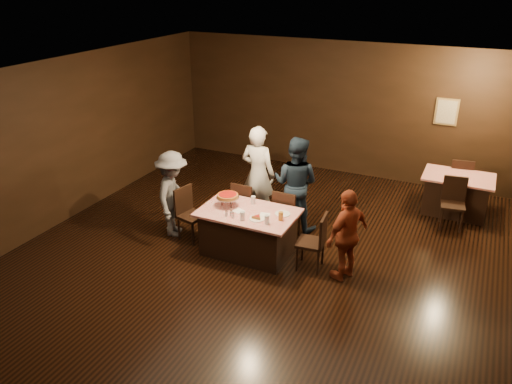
{
  "coord_description": "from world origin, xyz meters",
  "views": [
    {
      "loc": [
        2.94,
        -5.83,
        4.41
      ],
      "look_at": [
        -0.3,
        1.03,
        1.0
      ],
      "focal_mm": 35.0,
      "sensor_mm": 36.0,
      "label": 1
    }
  ],
  "objects_px": {
    "back_table": "(456,194)",
    "glass_back": "(253,200)",
    "plate_empty": "(283,214)",
    "glass_amber": "(281,216)",
    "diner_red_shirt": "(347,235)",
    "chair_back_near": "(453,204)",
    "chair_back_far": "(459,179)",
    "chair_far_right": "(287,214)",
    "chair_end_right": "(311,242)",
    "glass_front_right": "(267,219)",
    "pizza_stand": "(228,196)",
    "glass_front_left": "(243,216)",
    "main_table": "(248,232)",
    "diner_white_jacket": "(258,174)",
    "diner_navy_hoodie": "(296,184)",
    "chair_end_left": "(192,215)",
    "chair_far_left": "(247,205)",
    "diner_grey_knit": "(173,194)"
  },
  "relations": [
    {
      "from": "diner_red_shirt",
      "to": "glass_back",
      "type": "distance_m",
      "value": 1.76
    },
    {
      "from": "diner_grey_knit",
      "to": "diner_red_shirt",
      "type": "xyz_separation_m",
      "value": [
        3.17,
        -0.05,
        -0.04
      ]
    },
    {
      "from": "chair_end_right",
      "to": "pizza_stand",
      "type": "xyz_separation_m",
      "value": [
        -1.5,
        0.05,
        0.48
      ]
    },
    {
      "from": "plate_empty",
      "to": "diner_grey_knit",
      "type": "bearing_deg",
      "value": -176.76
    },
    {
      "from": "diner_white_jacket",
      "to": "glass_back",
      "type": "xyz_separation_m",
      "value": [
        0.33,
        -0.89,
        -0.09
      ]
    },
    {
      "from": "chair_end_left",
      "to": "diner_red_shirt",
      "type": "xyz_separation_m",
      "value": [
        2.78,
        -0.02,
        0.27
      ]
    },
    {
      "from": "chair_end_right",
      "to": "diner_grey_knit",
      "type": "xyz_separation_m",
      "value": [
        -2.59,
        0.03,
        0.31
      ]
    },
    {
      "from": "pizza_stand",
      "to": "plate_empty",
      "type": "height_order",
      "value": "pizza_stand"
    },
    {
      "from": "glass_front_left",
      "to": "glass_back",
      "type": "relative_size",
      "value": 1.0
    },
    {
      "from": "main_table",
      "to": "diner_white_jacket",
      "type": "xyz_separation_m",
      "value": [
        -0.38,
        1.19,
        0.54
      ]
    },
    {
      "from": "diner_navy_hoodie",
      "to": "chair_back_near",
      "type": "bearing_deg",
      "value": -153.41
    },
    {
      "from": "plate_empty",
      "to": "glass_front_right",
      "type": "xyz_separation_m",
      "value": [
        -0.1,
        -0.4,
        0.06
      ]
    },
    {
      "from": "plate_empty",
      "to": "chair_far_left",
      "type": "bearing_deg",
      "value": 147.72
    },
    {
      "from": "chair_back_far",
      "to": "diner_navy_hoodie",
      "type": "xyz_separation_m",
      "value": [
        -2.62,
        -2.52,
        0.4
      ]
    },
    {
      "from": "main_table",
      "to": "chair_back_near",
      "type": "xyz_separation_m",
      "value": [
        2.99,
        2.41,
        0.09
      ]
    },
    {
      "from": "chair_far_right",
      "to": "glass_front_right",
      "type": "bearing_deg",
      "value": 92.58
    },
    {
      "from": "chair_far_right",
      "to": "diner_white_jacket",
      "type": "relative_size",
      "value": 0.51
    },
    {
      "from": "chair_end_right",
      "to": "plate_empty",
      "type": "height_order",
      "value": "chair_end_right"
    },
    {
      "from": "chair_end_right",
      "to": "glass_front_right",
      "type": "bearing_deg",
      "value": -74.52
    },
    {
      "from": "back_table",
      "to": "glass_back",
      "type": "bearing_deg",
      "value": -137.34
    },
    {
      "from": "plate_empty",
      "to": "glass_back",
      "type": "relative_size",
      "value": 1.79
    },
    {
      "from": "chair_far_right",
      "to": "chair_end_right",
      "type": "xyz_separation_m",
      "value": [
        0.7,
        -0.75,
        0.0
      ]
    },
    {
      "from": "glass_back",
      "to": "diner_red_shirt",
      "type": "bearing_deg",
      "value": -10.42
    },
    {
      "from": "chair_far_left",
      "to": "glass_front_left",
      "type": "height_order",
      "value": "chair_far_left"
    },
    {
      "from": "chair_far_left",
      "to": "diner_red_shirt",
      "type": "relative_size",
      "value": 0.64
    },
    {
      "from": "chair_far_left",
      "to": "plate_empty",
      "type": "height_order",
      "value": "chair_far_left"
    },
    {
      "from": "back_table",
      "to": "diner_red_shirt",
      "type": "distance_m",
      "value": 3.41
    },
    {
      "from": "chair_end_right",
      "to": "glass_back",
      "type": "relative_size",
      "value": 6.79
    },
    {
      "from": "pizza_stand",
      "to": "diner_red_shirt",
      "type": "bearing_deg",
      "value": -1.86
    },
    {
      "from": "chair_end_right",
      "to": "diner_red_shirt",
      "type": "distance_m",
      "value": 0.63
    },
    {
      "from": "diner_white_jacket",
      "to": "diner_navy_hoodie",
      "type": "xyz_separation_m",
      "value": [
        0.75,
        -0.0,
        -0.05
      ]
    },
    {
      "from": "chair_back_near",
      "to": "glass_front_right",
      "type": "relative_size",
      "value": 6.79
    },
    {
      "from": "chair_back_near",
      "to": "plate_empty",
      "type": "xyz_separation_m",
      "value": [
        -2.44,
        -2.26,
        0.3
      ]
    },
    {
      "from": "chair_back_near",
      "to": "diner_white_jacket",
      "type": "distance_m",
      "value": 3.61
    },
    {
      "from": "chair_end_right",
      "to": "chair_back_near",
      "type": "xyz_separation_m",
      "value": [
        1.89,
        2.41,
        0.0
      ]
    },
    {
      "from": "chair_back_far",
      "to": "pizza_stand",
      "type": "relative_size",
      "value": 2.5
    },
    {
      "from": "diner_navy_hoodie",
      "to": "glass_amber",
      "type": "relative_size",
      "value": 12.51
    },
    {
      "from": "chair_far_right",
      "to": "glass_front_right",
      "type": "height_order",
      "value": "chair_far_right"
    },
    {
      "from": "chair_back_far",
      "to": "glass_back",
      "type": "xyz_separation_m",
      "value": [
        -3.04,
        -3.41,
        0.37
      ]
    },
    {
      "from": "pizza_stand",
      "to": "glass_front_left",
      "type": "height_order",
      "value": "pizza_stand"
    },
    {
      "from": "plate_empty",
      "to": "glass_amber",
      "type": "height_order",
      "value": "glass_amber"
    },
    {
      "from": "diner_navy_hoodie",
      "to": "glass_front_left",
      "type": "distance_m",
      "value": 1.52
    },
    {
      "from": "chair_back_far",
      "to": "back_table",
      "type": "bearing_deg",
      "value": 82.13
    },
    {
      "from": "chair_back_near",
      "to": "chair_back_far",
      "type": "relative_size",
      "value": 1.0
    },
    {
      "from": "chair_end_left",
      "to": "glass_back",
      "type": "xyz_separation_m",
      "value": [
        1.05,
        0.3,
        0.37
      ]
    },
    {
      "from": "chair_far_left",
      "to": "back_table",
      "type": "bearing_deg",
      "value": -143.44
    },
    {
      "from": "chair_back_near",
      "to": "diner_red_shirt",
      "type": "height_order",
      "value": "diner_red_shirt"
    },
    {
      "from": "diner_red_shirt",
      "to": "glass_front_right",
      "type": "relative_size",
      "value": 10.57
    },
    {
      "from": "chair_back_far",
      "to": "diner_grey_knit",
      "type": "height_order",
      "value": "diner_grey_knit"
    },
    {
      "from": "chair_end_left",
      "to": "plate_empty",
      "type": "xyz_separation_m",
      "value": [
        1.65,
        0.15,
        0.3
      ]
    }
  ]
}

